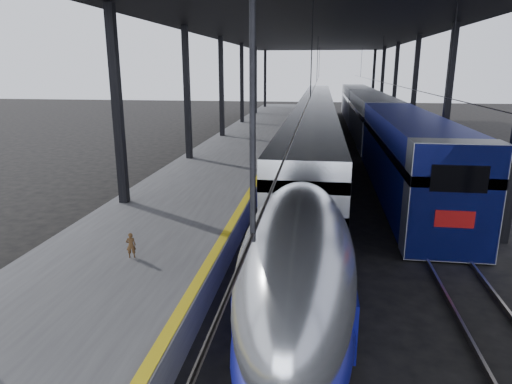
# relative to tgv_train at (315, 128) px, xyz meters

# --- Properties ---
(ground) EXTENTS (160.00, 160.00, 0.00)m
(ground) POSITION_rel_tgv_train_xyz_m (-2.00, -24.49, -1.87)
(ground) COLOR black
(ground) RESTS_ON ground
(platform) EXTENTS (6.00, 80.00, 1.00)m
(platform) POSITION_rel_tgv_train_xyz_m (-5.50, -4.49, -1.37)
(platform) COLOR #4C4C4F
(platform) RESTS_ON ground
(yellow_strip) EXTENTS (0.30, 80.00, 0.01)m
(yellow_strip) POSITION_rel_tgv_train_xyz_m (-2.70, -4.49, -0.87)
(yellow_strip) COLOR yellow
(yellow_strip) RESTS_ON platform
(rails) EXTENTS (6.52, 80.00, 0.16)m
(rails) POSITION_rel_tgv_train_xyz_m (2.50, -4.49, -1.79)
(rails) COLOR slate
(rails) RESTS_ON ground
(canopy) EXTENTS (18.00, 75.00, 9.47)m
(canopy) POSITION_rel_tgv_train_xyz_m (-0.10, -4.49, 7.24)
(canopy) COLOR black
(canopy) RESTS_ON ground
(tgv_train) EXTENTS (2.79, 65.20, 4.00)m
(tgv_train) POSITION_rel_tgv_train_xyz_m (0.00, 0.00, 0.00)
(tgv_train) COLOR silver
(tgv_train) RESTS_ON ground
(second_train) EXTENTS (3.05, 56.05, 4.21)m
(second_train) POSITION_rel_tgv_train_xyz_m (5.00, 5.30, 0.26)
(second_train) COLOR navy
(second_train) RESTS_ON ground
(child) EXTENTS (0.34, 0.27, 0.79)m
(child) POSITION_rel_tgv_train_xyz_m (-5.12, -25.13, -0.48)
(child) COLOR #4E331A
(child) RESTS_ON platform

